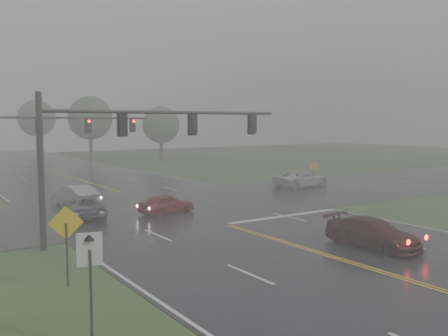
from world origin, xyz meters
TOP-DOWN VIEW (x-y plane):
  - main_road at (0.00, 20.00)m, footprint 18.00×160.00m
  - cross_street at (0.00, 22.00)m, footprint 120.00×14.00m
  - stop_bar at (4.50, 14.40)m, footprint 8.50×0.50m
  - sedan_maroon at (2.80, 6.13)m, footprint 2.38×4.89m
  - sedan_red at (-1.27, 19.31)m, footprint 3.89×1.97m
  - sedan_silver at (-5.30, 25.49)m, footprint 2.38×4.74m
  - car_grey at (-6.05, 21.20)m, footprint 3.06×5.12m
  - pickup_white at (14.98, 24.32)m, footprint 5.52×2.68m
  - signal_gantry_near at (-6.01, 14.30)m, footprint 13.56×0.32m
  - signal_gantry_far at (-6.19, 30.40)m, footprint 12.94×0.36m
  - sign_diamond_west at (-10.79, 8.51)m, footprint 1.20×0.34m
  - sign_arrow_white at (-11.61, 3.53)m, footprint 0.66×0.19m
  - sign_diamond_east at (15.46, 23.24)m, footprint 1.02×0.11m
  - tree_ne_a at (9.90, 66.52)m, footprint 6.72×6.72m
  - tree_e_near at (18.45, 59.46)m, footprint 5.64×5.64m
  - tree_n_far at (6.80, 87.33)m, footprint 6.79×6.79m

SIDE VIEW (x-z plane):
  - main_road at x=0.00m, z-range -0.01..0.01m
  - cross_street at x=0.00m, z-range -0.01..0.01m
  - stop_bar at x=4.50m, z-range 0.00..0.00m
  - sedan_maroon at x=2.80m, z-range -0.68..0.68m
  - sedan_red at x=-1.27m, z-range -0.63..0.63m
  - sedan_silver at x=-5.30m, z-range -0.75..0.75m
  - car_grey at x=-6.05m, z-range -0.67..0.67m
  - pickup_white at x=14.98m, z-range -0.76..0.76m
  - sign_diamond_east at x=15.46m, z-range 0.43..2.88m
  - sign_diamond_west at x=-10.79m, z-range 0.51..3.46m
  - sign_arrow_white at x=-11.61m, z-range 0.60..3.61m
  - signal_gantry_far at x=-6.19m, z-range 1.44..8.51m
  - signal_gantry_near at x=-6.01m, z-range 1.48..8.75m
  - tree_e_near at x=18.45m, z-range 1.30..9.59m
  - tree_ne_a at x=9.90m, z-range 1.56..11.43m
  - tree_n_far at x=6.80m, z-range 1.57..11.55m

